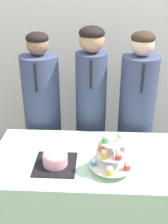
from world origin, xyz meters
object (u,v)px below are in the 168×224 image
Objects in this scene: cake_knife at (66,183)px; student_1 at (91,121)px; round_cake at (55,159)px; student_2 at (135,127)px; cupcake_stand at (111,154)px; student_0 at (44,126)px.

student_1 is at bearing 56.06° from cake_knife.
round_cake is at bearing -107.83° from student_1.
round_cake is at bearing -132.19° from student_2.
round_cake is 0.18× the size of student_2.
student_0 is at bearing 129.63° from cupcake_stand.
student_0 reaches higher than cupcake_stand.
round_cake is at bearing 90.76° from cake_knife.
student_1 reaches higher than cupcake_stand.
round_cake is at bearing -72.74° from student_0.
student_0 is at bearing 180.00° from student_2.
cupcake_stand is at bearing -77.68° from student_1.
student_1 is at bearing 72.17° from round_cake.
round_cake is 0.17× the size of student_1.
student_2 reaches higher than student_0.
student_2 is (0.38, 0.00, -0.05)m from student_1.
student_2 is at bearing 33.15° from cake_knife.
student_1 reaches higher than cake_knife.
cupcake_stand is (0.35, -0.02, 0.07)m from round_cake.
student_0 is 0.78m from student_2.
student_1 is (0.21, 0.64, -0.07)m from round_cake.
cupcake_stand reaches higher than cake_knife.
round_cake is 0.68m from student_1.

